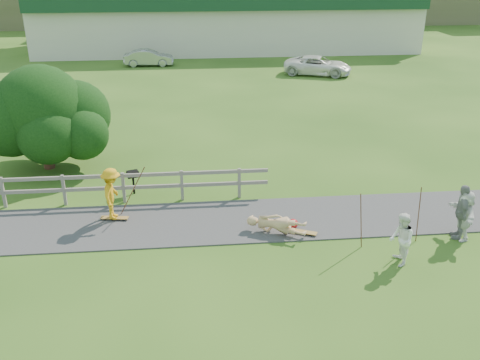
{
  "coord_description": "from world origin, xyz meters",
  "views": [
    {
      "loc": [
        0.33,
        -13.77,
        8.04
      ],
      "look_at": [
        1.9,
        2.0,
        1.23
      ],
      "focal_mm": 40.0,
      "sensor_mm": 36.0,
      "label": 1
    }
  ],
  "objects_px": {
    "car_white": "(318,66)",
    "bbq": "(133,182)",
    "spectator_d": "(464,215)",
    "car_silver": "(149,58)",
    "skater_rider": "(112,197)",
    "skater_fallen": "(276,224)",
    "tree": "(44,128)",
    "spectator_a": "(401,240)",
    "spectator_b": "(461,212)"
  },
  "relations": [
    {
      "from": "spectator_a",
      "to": "spectator_b",
      "type": "height_order",
      "value": "spectator_b"
    },
    {
      "from": "skater_rider",
      "to": "spectator_b",
      "type": "bearing_deg",
      "value": -98.36
    },
    {
      "from": "car_white",
      "to": "bbq",
      "type": "relative_size",
      "value": 5.4
    },
    {
      "from": "spectator_a",
      "to": "car_white",
      "type": "bearing_deg",
      "value": 177.74
    },
    {
      "from": "spectator_a",
      "to": "skater_rider",
      "type": "bearing_deg",
      "value": -106.88
    },
    {
      "from": "spectator_b",
      "to": "tree",
      "type": "bearing_deg",
      "value": -99.06
    },
    {
      "from": "car_white",
      "to": "tree",
      "type": "bearing_deg",
      "value": 157.74
    },
    {
      "from": "car_silver",
      "to": "spectator_a",
      "type": "bearing_deg",
      "value": -162.49
    },
    {
      "from": "spectator_b",
      "to": "bbq",
      "type": "height_order",
      "value": "spectator_b"
    },
    {
      "from": "car_silver",
      "to": "skater_fallen",
      "type": "bearing_deg",
      "value": -167.6
    },
    {
      "from": "skater_fallen",
      "to": "bbq",
      "type": "height_order",
      "value": "bbq"
    },
    {
      "from": "skater_rider",
      "to": "spectator_a",
      "type": "distance_m",
      "value": 8.88
    },
    {
      "from": "bbq",
      "to": "spectator_d",
      "type": "bearing_deg",
      "value": -41.5
    },
    {
      "from": "car_silver",
      "to": "tree",
      "type": "xyz_separation_m",
      "value": [
        -2.81,
        -20.54,
        1.05
      ]
    },
    {
      "from": "skater_rider",
      "to": "spectator_b",
      "type": "height_order",
      "value": "spectator_b"
    },
    {
      "from": "spectator_a",
      "to": "bbq",
      "type": "bearing_deg",
      "value": -119.53
    },
    {
      "from": "skater_fallen",
      "to": "bbq",
      "type": "distance_m",
      "value": 5.77
    },
    {
      "from": "tree",
      "to": "skater_fallen",
      "type": "bearing_deg",
      "value": -37.61
    },
    {
      "from": "skater_rider",
      "to": "bbq",
      "type": "height_order",
      "value": "skater_rider"
    },
    {
      "from": "spectator_d",
      "to": "bbq",
      "type": "height_order",
      "value": "spectator_d"
    },
    {
      "from": "car_white",
      "to": "bbq",
      "type": "xyz_separation_m",
      "value": [
        -11.19,
        -19.0,
        -0.22
      ]
    },
    {
      "from": "skater_fallen",
      "to": "car_silver",
      "type": "distance_m",
      "value": 27.39
    },
    {
      "from": "car_white",
      "to": "spectator_d",
      "type": "bearing_deg",
      "value": -162.36
    },
    {
      "from": "skater_fallen",
      "to": "spectator_b",
      "type": "distance_m",
      "value": 5.55
    },
    {
      "from": "spectator_d",
      "to": "bbq",
      "type": "relative_size",
      "value": 1.8
    },
    {
      "from": "spectator_d",
      "to": "tree",
      "type": "relative_size",
      "value": 0.28
    },
    {
      "from": "spectator_b",
      "to": "bbq",
      "type": "distance_m",
      "value": 10.93
    },
    {
      "from": "skater_rider",
      "to": "car_white",
      "type": "height_order",
      "value": "skater_rider"
    },
    {
      "from": "spectator_a",
      "to": "skater_fallen",
      "type": "bearing_deg",
      "value": -116.81
    },
    {
      "from": "spectator_b",
      "to": "car_silver",
      "type": "height_order",
      "value": "spectator_b"
    },
    {
      "from": "car_white",
      "to": "tree",
      "type": "distance_m",
      "value": 21.93
    },
    {
      "from": "skater_fallen",
      "to": "car_white",
      "type": "bearing_deg",
      "value": 9.45
    },
    {
      "from": "spectator_b",
      "to": "car_silver",
      "type": "xyz_separation_m",
      "value": [
        -10.87,
        27.58,
        -0.26
      ]
    },
    {
      "from": "skater_rider",
      "to": "spectator_b",
      "type": "distance_m",
      "value": 10.75
    },
    {
      "from": "car_white",
      "to": "spectator_a",
      "type": "bearing_deg",
      "value": -167.84
    },
    {
      "from": "spectator_a",
      "to": "car_silver",
      "type": "bearing_deg",
      "value": -157.76
    },
    {
      "from": "spectator_a",
      "to": "spectator_d",
      "type": "distance_m",
      "value": 2.71
    },
    {
      "from": "spectator_a",
      "to": "tree",
      "type": "xyz_separation_m",
      "value": [
        -11.33,
        8.32,
        0.89
      ]
    },
    {
      "from": "bbq",
      "to": "car_white",
      "type": "bearing_deg",
      "value": 40.77
    },
    {
      "from": "spectator_b",
      "to": "car_silver",
      "type": "bearing_deg",
      "value": -140.32
    },
    {
      "from": "car_silver",
      "to": "car_white",
      "type": "height_order",
      "value": "car_white"
    },
    {
      "from": "car_white",
      "to": "skater_rider",
      "type": "bearing_deg",
      "value": 171.24
    },
    {
      "from": "car_white",
      "to": "car_silver",
      "type": "bearing_deg",
      "value": 90.12
    },
    {
      "from": "car_silver",
      "to": "tree",
      "type": "distance_m",
      "value": 20.76
    },
    {
      "from": "bbq",
      "to": "spectator_a",
      "type": "bearing_deg",
      "value": -54.05
    },
    {
      "from": "spectator_a",
      "to": "bbq",
      "type": "relative_size",
      "value": 1.77
    },
    {
      "from": "skater_rider",
      "to": "spectator_d",
      "type": "height_order",
      "value": "skater_rider"
    },
    {
      "from": "skater_rider",
      "to": "bbq",
      "type": "relative_size",
      "value": 1.97
    },
    {
      "from": "skater_fallen",
      "to": "tree",
      "type": "relative_size",
      "value": 0.33
    },
    {
      "from": "tree",
      "to": "car_silver",
      "type": "bearing_deg",
      "value": 82.22
    }
  ]
}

